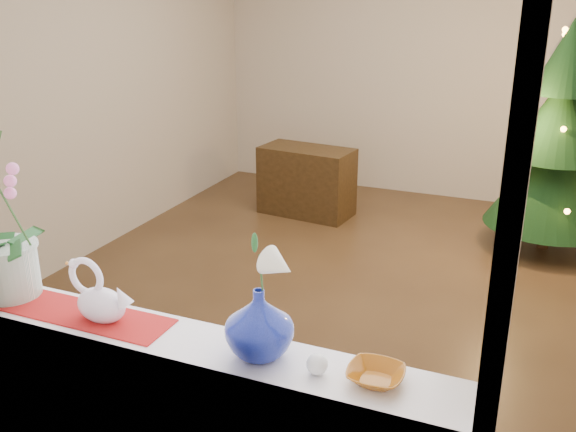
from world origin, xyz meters
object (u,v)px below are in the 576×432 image
object	(u,v)px
swan	(100,292)
amber_dish	(376,376)
blue_vase	(259,318)
paperweight	(317,364)
xmas_tree	(558,140)
side_table	(307,181)

from	to	relation	value
swan	amber_dish	distance (m)	1.03
blue_vase	paperweight	world-z (taller)	blue_vase
xmas_tree	swan	bearing A→B (deg)	-111.31
amber_dish	xmas_tree	bearing A→B (deg)	83.28
paperweight	side_table	size ratio (longest dim) A/B	0.08
amber_dish	blue_vase	bearing A→B (deg)	-179.76
side_table	blue_vase	bearing A→B (deg)	-64.52
swan	side_table	bearing A→B (deg)	113.72
blue_vase	amber_dish	size ratio (longest dim) A/B	1.81
swan	amber_dish	xyz separation A→B (m)	(1.03, 0.01, -0.09)
paperweight	xmas_tree	bearing A→B (deg)	80.62
blue_vase	amber_dish	xyz separation A→B (m)	(0.40, 0.00, -0.12)
side_table	amber_dish	bearing A→B (deg)	-59.33
amber_dish	paperweight	bearing A→B (deg)	-170.64
amber_dish	side_table	xyz separation A→B (m)	(-1.70, 3.79, -0.62)
paperweight	side_table	distance (m)	4.16
blue_vase	side_table	size ratio (longest dim) A/B	0.32
blue_vase	amber_dish	bearing A→B (deg)	0.24
paperweight	xmas_tree	distance (m)	3.84
paperweight	amber_dish	xyz separation A→B (m)	(0.18, 0.03, -0.02)
swan	paperweight	bearing A→B (deg)	12.58
paperweight	side_table	world-z (taller)	paperweight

